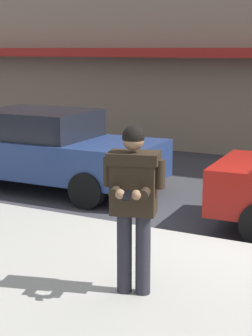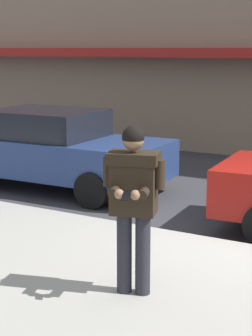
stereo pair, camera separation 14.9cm
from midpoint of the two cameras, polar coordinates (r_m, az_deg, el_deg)
The scene contains 2 objects.
parked_sedan_near at distance 11.03m, azimuth -8.56°, elevation 1.93°, with size 4.53×1.98×1.54m.
man_texting_on_phone at distance 5.78m, azimuth 0.04°, elevation -2.47°, with size 0.63×0.64×1.81m.
Camera 1 is at (1.72, -7.30, 2.70)m, focal length 60.00 mm.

